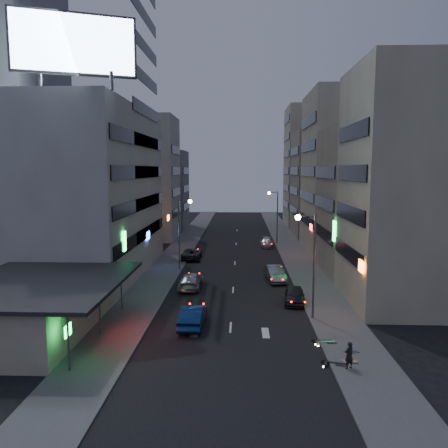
# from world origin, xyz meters

# --- Properties ---
(ground) EXTENTS (180.00, 180.00, 0.00)m
(ground) POSITION_xyz_m (0.00, 0.00, 0.00)
(ground) COLOR black
(ground) RESTS_ON ground
(sidewalk_left) EXTENTS (4.00, 120.00, 0.12)m
(sidewalk_left) POSITION_xyz_m (-8.00, 30.00, 0.06)
(sidewalk_left) COLOR #4C4C4F
(sidewalk_left) RESTS_ON ground
(sidewalk_right) EXTENTS (4.00, 120.00, 0.12)m
(sidewalk_right) POSITION_xyz_m (8.00, 30.00, 0.06)
(sidewalk_right) COLOR #4C4C4F
(sidewalk_right) RESTS_ON ground
(food_court) EXTENTS (11.00, 13.00, 3.88)m
(food_court) POSITION_xyz_m (-13.90, 2.00, 1.98)
(food_court) COLOR #BCB293
(food_court) RESTS_ON ground
(white_building) EXTENTS (14.00, 24.00, 18.00)m
(white_building) POSITION_xyz_m (-17.00, 20.00, 9.00)
(white_building) COLOR #B3B3AE
(white_building) RESTS_ON ground
(grey_tower) EXTENTS (10.00, 14.00, 34.00)m
(grey_tower) POSITION_xyz_m (-26.00, 23.00, 17.00)
(grey_tower) COLOR gray
(grey_tower) RESTS_ON ground
(shophouse_near) EXTENTS (10.00, 11.00, 20.00)m
(shophouse_near) POSITION_xyz_m (15.00, 10.50, 10.00)
(shophouse_near) COLOR #BCB293
(shophouse_near) RESTS_ON ground
(shophouse_mid) EXTENTS (11.00, 12.00, 16.00)m
(shophouse_mid) POSITION_xyz_m (15.50, 22.00, 8.00)
(shophouse_mid) COLOR tan
(shophouse_mid) RESTS_ON ground
(shophouse_far) EXTENTS (10.00, 14.00, 22.00)m
(shophouse_far) POSITION_xyz_m (15.00, 35.00, 11.00)
(shophouse_far) COLOR #BCB293
(shophouse_far) RESTS_ON ground
(far_left_a) EXTENTS (11.00, 10.00, 20.00)m
(far_left_a) POSITION_xyz_m (-15.50, 45.00, 10.00)
(far_left_a) COLOR #B3B3AE
(far_left_a) RESTS_ON ground
(far_left_b) EXTENTS (12.00, 10.00, 15.00)m
(far_left_b) POSITION_xyz_m (-16.00, 58.00, 7.50)
(far_left_b) COLOR gray
(far_left_b) RESTS_ON ground
(far_right_a) EXTENTS (11.00, 12.00, 18.00)m
(far_right_a) POSITION_xyz_m (15.50, 50.00, 9.00)
(far_right_a) COLOR tan
(far_right_a) RESTS_ON ground
(far_right_b) EXTENTS (12.00, 12.00, 24.00)m
(far_right_b) POSITION_xyz_m (16.00, 64.00, 12.00)
(far_right_b) COLOR #BCB293
(far_right_b) RESTS_ON ground
(billboard) EXTENTS (9.52, 3.75, 6.20)m
(billboard) POSITION_xyz_m (-12.99, 9.97, 21.66)
(billboard) COLOR #595B60
(billboard) RESTS_ON white_building
(street_lamp_right_near) EXTENTS (1.60, 0.44, 8.02)m
(street_lamp_right_near) POSITION_xyz_m (5.90, 6.00, 5.36)
(street_lamp_right_near) COLOR #595B60
(street_lamp_right_near) RESTS_ON sidewalk_right
(street_lamp_left) EXTENTS (1.60, 0.44, 8.02)m
(street_lamp_left) POSITION_xyz_m (-5.90, 22.00, 5.36)
(street_lamp_left) COLOR #595B60
(street_lamp_left) RESTS_ON sidewalk_left
(street_lamp_right_far) EXTENTS (1.60, 0.44, 8.02)m
(street_lamp_right_far) POSITION_xyz_m (5.90, 40.00, 5.36)
(street_lamp_right_far) COLOR #595B60
(street_lamp_right_far) RESTS_ON sidewalk_right
(parked_car_right_near) EXTENTS (2.12, 4.30, 1.41)m
(parked_car_right_near) POSITION_xyz_m (5.38, 10.10, 0.70)
(parked_car_right_near) COLOR #2A292F
(parked_car_right_near) RESTS_ON ground
(parked_car_right_mid) EXTENTS (2.23, 4.86, 1.55)m
(parked_car_right_mid) POSITION_xyz_m (4.27, 17.56, 0.77)
(parked_car_right_mid) COLOR gray
(parked_car_right_mid) RESTS_ON ground
(parked_car_left) EXTENTS (2.39, 5.09, 1.41)m
(parked_car_left) POSITION_xyz_m (-5.60, 28.29, 0.70)
(parked_car_left) COLOR #27272D
(parked_car_left) RESTS_ON ground
(parked_car_right_far) EXTENTS (2.07, 4.65, 1.33)m
(parked_car_right_far) POSITION_xyz_m (4.63, 37.66, 0.66)
(parked_car_right_far) COLOR #A4A6AC
(parked_car_right_far) RESTS_ON ground
(road_car_blue) EXTENTS (1.80, 4.80, 1.57)m
(road_car_blue) POSITION_xyz_m (-2.78, 4.12, 0.78)
(road_car_blue) COLOR navy
(road_car_blue) RESTS_ON ground
(road_car_silver) EXTENTS (2.27, 5.17, 1.48)m
(road_car_silver) POSITION_xyz_m (-4.08, 14.50, 0.74)
(road_car_silver) COLOR #A1A2A9
(road_car_silver) RESTS_ON ground
(person) EXTENTS (0.69, 0.61, 1.59)m
(person) POSITION_xyz_m (6.96, -2.63, 0.92)
(person) COLOR black
(person) RESTS_ON sidewalk_right
(scooter_black_a) EXTENTS (1.10, 1.99, 1.15)m
(scooter_black_a) POSITION_xyz_m (7.04, -1.98, 0.70)
(scooter_black_a) COLOR black
(scooter_black_a) RESTS_ON sidewalk_right
(scooter_silver_a) EXTENTS (0.88, 1.72, 1.00)m
(scooter_silver_a) POSITION_xyz_m (7.75, -1.63, 0.62)
(scooter_silver_a) COLOR #929699
(scooter_silver_a) RESTS_ON sidewalk_right
(scooter_blue) EXTENTS (0.88, 1.66, 0.97)m
(scooter_blue) POSITION_xyz_m (8.12, -0.02, 0.60)
(scooter_blue) COLOR navy
(scooter_blue) RESTS_ON sidewalk_right
(scooter_black_b) EXTENTS (0.58, 1.72, 1.05)m
(scooter_black_b) POSITION_xyz_m (6.89, 1.59, 0.64)
(scooter_black_b) COLOR black
(scooter_black_b) RESTS_ON sidewalk_right
(scooter_silver_b) EXTENTS (0.69, 1.82, 1.10)m
(scooter_silver_b) POSITION_xyz_m (7.04, 1.43, 0.67)
(scooter_silver_b) COLOR #B2B4BA
(scooter_silver_b) RESTS_ON sidewalk_right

